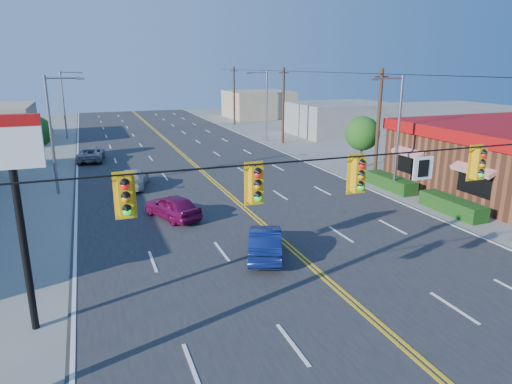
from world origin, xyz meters
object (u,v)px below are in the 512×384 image
object	(u,v)px
signal_span	(387,189)
car_blue	(265,243)
car_white	(133,179)
car_magenta	(172,207)
car_silver	(91,154)
pizza_hut_sign	(14,180)

from	to	relation	value
signal_span	car_blue	xyz separation A→B (m)	(-1.38, 6.81, -4.19)
car_white	car_magenta	bearing A→B (deg)	114.10
car_blue	signal_span	bearing A→B (deg)	123.25
signal_span	car_silver	size ratio (longest dim) A/B	5.11
signal_span	car_white	bearing A→B (deg)	105.08
car_magenta	signal_span	bearing A→B (deg)	85.27
pizza_hut_sign	car_blue	world-z (taller)	pizza_hut_sign
car_white	car_silver	distance (m)	11.43
car_blue	car_silver	distance (m)	26.87
car_white	pizza_hut_sign	bearing A→B (deg)	87.83
pizza_hut_sign	car_magenta	size ratio (longest dim) A/B	1.66
car_blue	car_white	distance (m)	15.46
car_white	car_silver	xyz separation A→B (m)	(-2.62, 11.12, -0.01)
car_blue	car_silver	world-z (taller)	car_blue
signal_span	car_silver	world-z (taller)	signal_span
pizza_hut_sign	car_white	xyz separation A→B (m)	(5.06, 17.61, -4.51)
car_magenta	car_blue	size ratio (longest dim) A/B	0.98
car_blue	car_silver	size ratio (longest dim) A/B	0.89
car_magenta	car_silver	size ratio (longest dim) A/B	0.87
car_silver	car_magenta	bearing A→B (deg)	108.23
car_silver	signal_span	bearing A→B (deg)	110.68
pizza_hut_sign	car_silver	world-z (taller)	pizza_hut_sign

